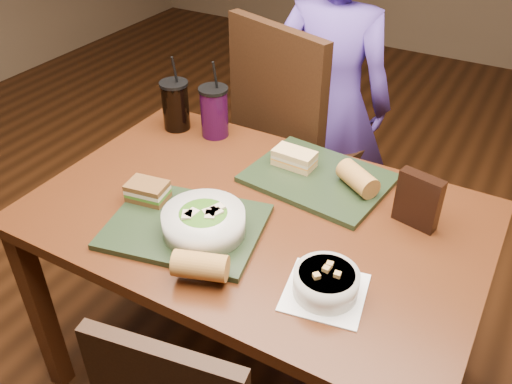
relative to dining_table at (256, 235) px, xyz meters
The scene contains 15 objects.
ground 0.66m from the dining_table, ahead, with size 6.00×6.00×0.00m, color #381C0B.
dining_table is the anchor object (origin of this frame).
chair_far 0.71m from the dining_table, 108.95° to the left, with size 0.61×0.62×1.10m.
diner 0.87m from the dining_table, 98.68° to the left, with size 0.51×0.34×1.40m, color #573BA4.
tray_near 0.23m from the dining_table, 128.36° to the right, with size 0.42×0.32×0.02m, color black.
tray_far 0.27m from the dining_table, 69.20° to the left, with size 0.42×0.32×0.02m, color black.
salad_bowl 0.23m from the dining_table, 111.28° to the right, with size 0.22×0.22×0.07m.
soup_bowl 0.39m from the dining_table, 33.13° to the right, with size 0.22×0.22×0.08m.
sandwich_near 0.35m from the dining_table, 157.49° to the right, with size 0.13×0.10×0.05m.
sandwich_far 0.29m from the dining_table, 90.82° to the left, with size 0.14×0.08×0.05m.
baguette_near 0.35m from the dining_table, 85.84° to the right, with size 0.07×0.07×0.13m, color #AD7533.
baguette_far 0.35m from the dining_table, 47.01° to the left, with size 0.07×0.07×0.13m, color #AD7533.
cup_cola 0.61m from the dining_table, 149.13° to the left, with size 0.10×0.10×0.28m.
cup_berry 0.51m from the dining_table, 137.38° to the left, with size 0.10×0.10×0.28m.
chip_bag 0.48m from the dining_table, 22.52° to the left, with size 0.12×0.04×0.16m, color black.
Camera 1 is at (0.62, -1.09, 1.71)m, focal length 38.00 mm.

